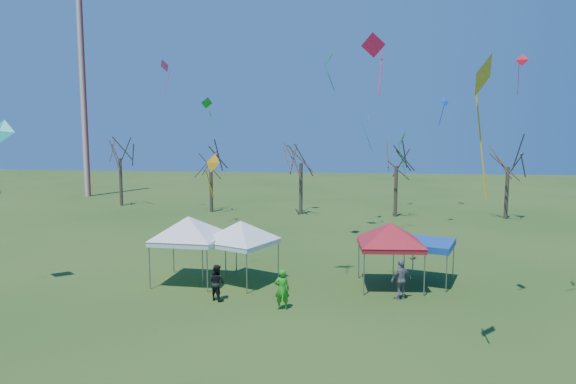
# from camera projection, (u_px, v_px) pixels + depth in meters

# --- Properties ---
(ground) EXTENTS (140.00, 140.00, 0.00)m
(ground) POSITION_uv_depth(u_px,v_px,m) (301.00, 306.00, 22.27)
(ground) COLOR #294917
(ground) RESTS_ON ground
(radio_mast) EXTENTS (0.70, 0.70, 25.00)m
(radio_mast) POSITION_uv_depth(u_px,v_px,m) (83.00, 86.00, 57.65)
(radio_mast) COLOR silver
(radio_mast) RESTS_ON ground
(tree_0) EXTENTS (3.83, 3.83, 8.44)m
(tree_0) POSITION_uv_depth(u_px,v_px,m) (119.00, 141.00, 50.99)
(tree_0) COLOR #3D2D21
(tree_0) RESTS_ON ground
(tree_1) EXTENTS (3.42, 3.42, 7.54)m
(tree_1) POSITION_uv_depth(u_px,v_px,m) (210.00, 150.00, 47.16)
(tree_1) COLOR #3D2D21
(tree_1) RESTS_ON ground
(tree_2) EXTENTS (3.71, 3.71, 8.18)m
(tree_2) POSITION_uv_depth(u_px,v_px,m) (301.00, 145.00, 45.82)
(tree_2) COLOR #3D2D21
(tree_2) RESTS_ON ground
(tree_3) EXTENTS (3.59, 3.59, 7.91)m
(tree_3) POSITION_uv_depth(u_px,v_px,m) (397.00, 147.00, 44.50)
(tree_3) COLOR #3D2D21
(tree_3) RESTS_ON ground
(tree_4) EXTENTS (3.58, 3.58, 7.89)m
(tree_4) POSITION_uv_depth(u_px,v_px,m) (509.00, 148.00, 43.34)
(tree_4) COLOR #3D2D21
(tree_4) RESTS_ON ground
(tent_white_west) EXTENTS (4.37, 4.37, 3.86)m
(tent_white_west) POSITION_uv_depth(u_px,v_px,m) (188.00, 221.00, 25.39)
(tent_white_west) COLOR gray
(tent_white_west) RESTS_ON ground
(tent_white_mid) EXTENTS (3.83, 3.83, 3.60)m
(tent_white_mid) POSITION_uv_depth(u_px,v_px,m) (241.00, 225.00, 25.39)
(tent_white_mid) COLOR gray
(tent_white_mid) RESTS_ON ground
(tent_red) EXTENTS (4.15, 4.15, 3.67)m
(tent_red) POSITION_uv_depth(u_px,v_px,m) (391.00, 227.00, 24.59)
(tent_red) COLOR gray
(tent_red) RESTS_ON ground
(tent_blue) EXTENTS (3.38, 3.38, 2.11)m
(tent_blue) POSITION_uv_depth(u_px,v_px,m) (425.00, 244.00, 25.47)
(tent_blue) COLOR gray
(tent_blue) RESTS_ON ground
(person_green) EXTENTS (0.68, 0.50, 1.73)m
(person_green) POSITION_uv_depth(u_px,v_px,m) (282.00, 289.00, 21.75)
(person_green) COLOR green
(person_green) RESTS_ON ground
(person_grey) EXTENTS (1.14, 0.93, 1.81)m
(person_grey) POSITION_uv_depth(u_px,v_px,m) (401.00, 280.00, 23.02)
(person_grey) COLOR slate
(person_grey) RESTS_ON ground
(person_dark) EXTENTS (0.99, 0.92, 1.63)m
(person_dark) POSITION_uv_depth(u_px,v_px,m) (217.00, 282.00, 22.91)
(person_dark) COLOR black
(person_dark) RESTS_ON ground
(kite_19) EXTENTS (0.89, 0.76, 2.23)m
(kite_19) POSITION_uv_depth(u_px,v_px,m) (445.00, 102.00, 39.39)
(kite_19) COLOR blue
(kite_19) RESTS_ON ground
(kite_1) EXTENTS (1.04, 0.90, 2.28)m
(kite_1) POSITION_uv_depth(u_px,v_px,m) (212.00, 163.00, 24.96)
(kite_1) COLOR orange
(kite_1) RESTS_ON ground
(kite_13) EXTENTS (1.06, 1.03, 2.49)m
(kite_13) POSITION_uv_depth(u_px,v_px,m) (207.00, 103.00, 39.72)
(kite_13) COLOR green
(kite_13) RESTS_ON ground
(kite_12) EXTENTS (1.07, 0.67, 3.18)m
(kite_12) POSITION_uv_depth(u_px,v_px,m) (522.00, 61.00, 39.44)
(kite_12) COLOR red
(kite_12) RESTS_ON ground
(kite_11) EXTENTS (0.79, 1.29, 2.72)m
(kite_11) POSITION_uv_depth(u_px,v_px,m) (330.00, 57.00, 32.98)
(kite_11) COLOR green
(kite_11) RESTS_ON ground
(kite_2) EXTENTS (1.41, 1.30, 3.13)m
(kite_2) POSITION_uv_depth(u_px,v_px,m) (165.00, 66.00, 46.74)
(kite_2) COLOR #F63686
(kite_2) RESTS_ON ground
(kite_17) EXTENTS (0.57, 0.90, 2.61)m
(kite_17) POSITION_uv_depth(u_px,v_px,m) (402.00, 139.00, 27.31)
(kite_17) COLOR #169228
(kite_17) RESTS_ON ground
(kite_27) EXTENTS (1.17, 0.77, 2.75)m
(kite_27) POSITION_uv_depth(u_px,v_px,m) (374.00, 46.00, 22.62)
(kite_27) COLOR #E81542
(kite_27) RESTS_ON ground
(kite_14) EXTENTS (1.42, 0.99, 3.59)m
(kite_14) POSITION_uv_depth(u_px,v_px,m) (0.00, 132.00, 23.77)
(kite_14) COLOR #0CB494
(kite_14) RESTS_ON ground
(kite_22) EXTENTS (0.94, 0.92, 3.02)m
(kite_22) POSITION_uv_depth(u_px,v_px,m) (368.00, 120.00, 41.41)
(kite_22) COLOR green
(kite_22) RESTS_ON ground
(kite_5) EXTENTS (1.18, 1.46, 4.45)m
(kite_5) POSITION_uv_depth(u_px,v_px,m) (482.00, 77.00, 15.39)
(kite_5) COLOR #EFA419
(kite_5) RESTS_ON ground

